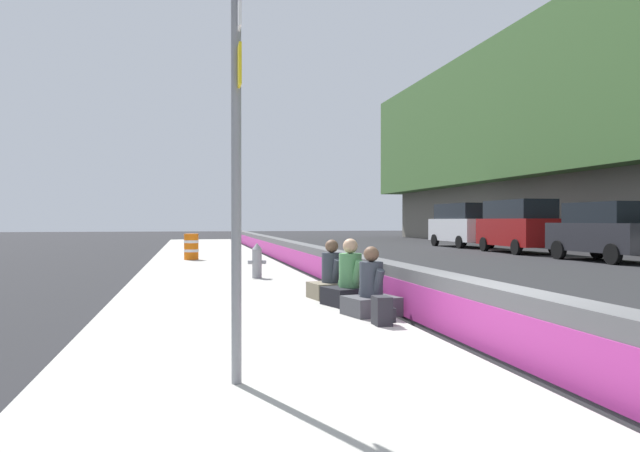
{
  "coord_description": "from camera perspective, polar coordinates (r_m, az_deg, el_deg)",
  "views": [
    {
      "loc": [
        -6.27,
        3.45,
        1.6
      ],
      "look_at": [
        6.36,
        0.73,
        1.47
      ],
      "focal_mm": 34.0,
      "sensor_mm": 36.0,
      "label": 1
    }
  ],
  "objects": [
    {
      "name": "parked_car_fourth",
      "position": [
        25.67,
        25.27,
        -0.4
      ],
      "size": [
        4.87,
        2.2,
        2.28
      ],
      "color": "#28282D",
      "rests_on": "ground_plane"
    },
    {
      "name": "parked_car_midline",
      "position": [
        30.85,
        18.13,
        0.09
      ],
      "size": [
        5.16,
        2.22,
        2.56
      ],
      "color": "maroon",
      "rests_on": "ground_plane"
    },
    {
      "name": "fire_hydrant",
      "position": [
        15.28,
        -5.95,
        -3.21
      ],
      "size": [
        0.26,
        0.46,
        0.88
      ],
      "color": "gray",
      "rests_on": "sidewalk_strip"
    },
    {
      "name": "parked_car_far",
      "position": [
        36.55,
        13.21,
        0.18
      ],
      "size": [
        5.16,
        2.22,
        2.56
      ],
      "color": "silver",
      "rests_on": "ground_plane"
    },
    {
      "name": "backpack",
      "position": [
        8.5,
        5.92,
        -7.96
      ],
      "size": [
        0.32,
        0.28,
        0.4
      ],
      "color": "#232328",
      "rests_on": "sidewalk_strip"
    },
    {
      "name": "seated_person_middle",
      "position": [
        10.42,
        2.87,
        -5.49
      ],
      "size": [
        0.89,
        0.98,
        1.14
      ],
      "color": "black",
      "rests_on": "sidewalk_strip"
    },
    {
      "name": "ground_plane",
      "position": [
        7.33,
        16.62,
        -12.03
      ],
      "size": [
        160.0,
        160.0,
        0.0
      ],
      "primitive_type": "plane",
      "color": "#232326",
      "rests_on": "ground"
    },
    {
      "name": "seated_person_rear",
      "position": [
        11.31,
        1.11,
        -5.09
      ],
      "size": [
        0.78,
        0.88,
        1.09
      ],
      "color": "#706651",
      "rests_on": "sidewalk_strip"
    },
    {
      "name": "seated_person_foreground",
      "position": [
        9.35,
        4.85,
        -6.35
      ],
      "size": [
        0.8,
        0.89,
        1.05
      ],
      "color": "#424247",
      "rests_on": "sidewalk_strip"
    },
    {
      "name": "route_sign_post",
      "position": [
        5.47,
        -7.84,
        7.02
      ],
      "size": [
        0.44,
        0.09,
        3.6
      ],
      "color": "gray",
      "rests_on": "sidewalk_strip"
    },
    {
      "name": "sidewalk_strip",
      "position": [
        6.5,
        -4.88,
        -13.01
      ],
      "size": [
        80.0,
        4.4,
        0.14
      ],
      "primitive_type": "cube",
      "color": "#A8A59E",
      "rests_on": "ground_plane"
    },
    {
      "name": "construction_barrel",
      "position": [
        22.69,
        -12.02,
        -1.91
      ],
      "size": [
        0.54,
        0.54,
        0.95
      ],
      "color": "orange",
      "rests_on": "sidewalk_strip"
    },
    {
      "name": "jersey_barrier",
      "position": [
        7.25,
        16.6,
        -8.76
      ],
      "size": [
        76.0,
        0.45,
        0.85
      ],
      "color": "#545456",
      "rests_on": "ground_plane"
    }
  ]
}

